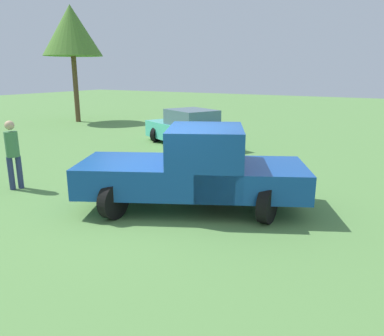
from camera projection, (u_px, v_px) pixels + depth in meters
ground_plane at (168, 210)px, 8.12m from camera, size 80.00×80.00×0.00m
pickup_truck at (198, 167)px, 8.04m from camera, size 3.73×5.15×1.79m
sedan_far at (189, 129)px, 15.01m from camera, size 3.37×4.56×1.46m
person_bystander at (13, 151)px, 9.33m from camera, size 0.43×0.43×1.76m
tree_back_left at (71, 31)px, 20.98m from camera, size 3.34×3.34×6.54m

